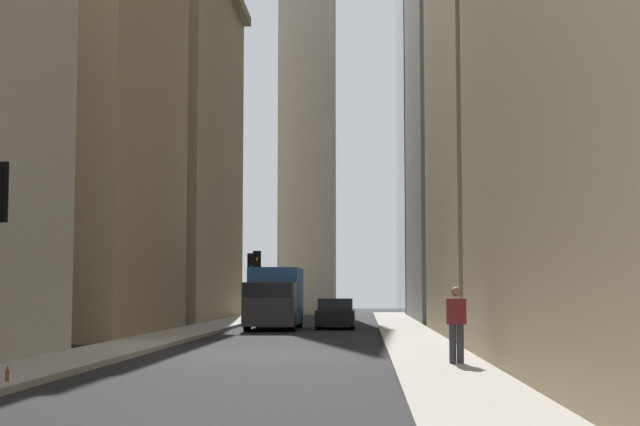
# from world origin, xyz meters

# --- Properties ---
(ground_plane) EXTENTS (135.00, 135.00, 0.00)m
(ground_plane) POSITION_xyz_m (0.00, 0.00, 0.00)
(ground_plane) COLOR black
(sidewalk_right) EXTENTS (90.00, 2.20, 0.14)m
(sidewalk_right) POSITION_xyz_m (0.00, 4.50, 0.07)
(sidewalk_right) COLOR #A8A399
(sidewalk_right) RESTS_ON ground_plane
(sidewalk_left) EXTENTS (90.00, 2.20, 0.14)m
(sidewalk_left) POSITION_xyz_m (0.00, -4.50, 0.07)
(sidewalk_left) COLOR #A8A399
(sidewalk_left) RESTS_ON ground_plane
(building_left_far) EXTENTS (18.87, 10.00, 33.00)m
(building_left_far) POSITION_xyz_m (30.13, -10.60, 16.50)
(building_left_far) COLOR gray
(building_left_far) RESTS_ON ground_plane
(building_right_midfar) EXTENTS (12.58, 10.50, 19.52)m
(building_right_midfar) POSITION_xyz_m (11.18, 10.59, 9.77)
(building_right_midfar) COLOR #9E8966
(building_right_midfar) RESTS_ON ground_plane
(building_right_far) EXTENTS (17.59, 10.50, 23.68)m
(building_right_far) POSITION_xyz_m (28.84, 10.59, 11.85)
(building_right_far) COLOR #9E8966
(building_right_far) RESTS_ON ground_plane
(church_spire) EXTENTS (4.67, 4.67, 36.92)m
(church_spire) POSITION_xyz_m (45.31, 1.61, 19.25)
(church_spire) COLOR #A8A091
(church_spire) RESTS_ON ground_plane
(delivery_truck) EXTENTS (6.46, 2.25, 2.84)m
(delivery_truck) POSITION_xyz_m (17.25, 1.40, 1.46)
(delivery_truck) COLOR #285699
(delivery_truck) RESTS_ON ground_plane
(sedan_black) EXTENTS (4.30, 1.78, 1.42)m
(sedan_black) POSITION_xyz_m (18.19, -1.40, 0.66)
(sedan_black) COLOR black
(sedan_black) RESTS_ON ground_plane
(traffic_light_midblock) EXTENTS (0.43, 0.52, 3.81)m
(traffic_light_midblock) POSITION_xyz_m (27.93, 3.80, 2.94)
(traffic_light_midblock) COLOR black
(traffic_light_midblock) RESTS_ON sidewalk_right
(traffic_light_far_junction) EXTENTS (0.43, 0.52, 4.19)m
(traffic_light_far_junction) POSITION_xyz_m (33.78, 4.17, 3.22)
(traffic_light_far_junction) COLOR black
(traffic_light_far_junction) RESTS_ON sidewalk_right
(pedestrian) EXTENTS (0.26, 0.44, 1.73)m
(pedestrian) POSITION_xyz_m (-4.37, -4.85, 1.08)
(pedestrian) COLOR #33333D
(pedestrian) RESTS_ON sidewalk_left
(discarded_bottle) EXTENTS (0.07, 0.07, 0.27)m
(discarded_bottle) POSITION_xyz_m (-8.99, 3.75, 0.25)
(discarded_bottle) COLOR brown
(discarded_bottle) RESTS_ON sidewalk_right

